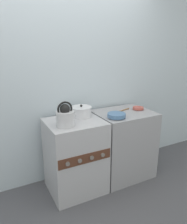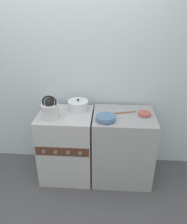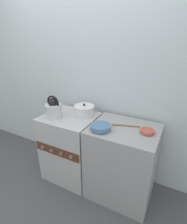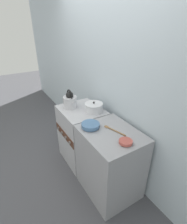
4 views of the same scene
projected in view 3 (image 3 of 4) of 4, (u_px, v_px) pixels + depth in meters
The scene contains 9 objects.
ground_plane at pixel (60, 187), 2.23m from camera, with size 12.00×12.00×0.00m, color #4C4C51.
wall_back at pixel (84, 79), 2.27m from camera, with size 7.00×0.06×2.50m.
stove at pixel (71, 147), 2.28m from camera, with size 0.63×0.58×0.88m.
counter at pixel (122, 162), 2.00m from camera, with size 0.72×0.59×0.88m.
kettle at pixel (54, 109), 2.04m from camera, with size 0.24×0.19×0.27m.
cooking_pot at pixel (84, 110), 2.12m from camera, with size 0.25×0.25×0.15m.
enamel_bowl at pixel (100, 127), 1.79m from camera, with size 0.21×0.21×0.06m.
small_ceramic_bowl at pixel (147, 131), 1.73m from camera, with size 0.14×0.14×0.04m.
wooden_spoon at pixel (123, 125), 1.87m from camera, with size 0.29×0.11×0.02m.
Camera 3 is at (1.15, -1.28, 1.77)m, focal length 28.00 mm.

